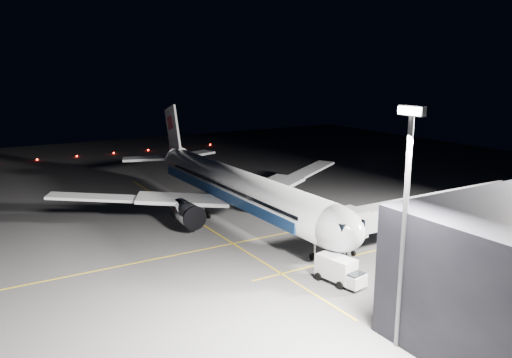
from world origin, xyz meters
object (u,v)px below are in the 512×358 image
at_px(service_truck, 340,270).
at_px(airliner, 233,186).
at_px(floodlight_mast_south, 405,208).
at_px(safety_cone_b, 281,206).
at_px(safety_cone_c, 294,216).
at_px(safety_cone_a, 264,216).
at_px(jet_bridge, 425,207).
at_px(baggage_tug, 255,193).

bearing_deg(service_truck, airliner, 165.93).
xyz_separation_m(airliner, service_truck, (28.61, -1.90, -3.57)).
distance_m(airliner, floodlight_mast_south, 42.13).
distance_m(service_truck, safety_cone_b, 31.42).
bearing_deg(airliner, safety_cone_b, 93.34).
bearing_deg(safety_cone_c, safety_cone_a, -118.53).
xyz_separation_m(airliner, jet_bridge, (23.08, 18.06, -0.58)).
bearing_deg(safety_cone_c, service_truck, -23.43).
height_order(service_truck, safety_cone_a, service_truck).
xyz_separation_m(jet_bridge, safety_cone_a, (-20.00, -14.06, -4.25)).
distance_m(airliner, baggage_tug, 14.34).
relative_size(airliner, safety_cone_c, 116.01).
bearing_deg(airliner, jet_bridge, 38.04).
bearing_deg(baggage_tug, safety_cone_b, -7.05).
distance_m(baggage_tug, safety_cone_a, 13.86).
bearing_deg(jet_bridge, safety_cone_a, -144.91).
relative_size(baggage_tug, safety_cone_c, 4.63).
relative_size(service_truck, safety_cone_b, 10.77).
distance_m(jet_bridge, service_truck, 20.93).
bearing_deg(safety_cone_b, airliner, -86.66).
bearing_deg(floodlight_mast_south, safety_cone_a, 165.24).
relative_size(airliner, safety_cone_a, 93.71).
bearing_deg(safety_cone_a, jet_bridge, 35.09).
height_order(jet_bridge, baggage_tug, jet_bridge).
height_order(floodlight_mast_south, service_truck, floodlight_mast_south).
xyz_separation_m(baggage_tug, safety_cone_a, (12.59, -5.78, -0.43)).
bearing_deg(baggage_tug, airliner, -52.30).
bearing_deg(service_truck, floodlight_mast_south, -28.52).
bearing_deg(baggage_tug, floodlight_mast_south, -23.86).
bearing_deg(safety_cone_a, safety_cone_c, 61.47).
bearing_deg(safety_cone_a, service_truck, -13.01).
distance_m(safety_cone_b, safety_cone_c, 6.10).
distance_m(floodlight_mast_south, safety_cone_c, 40.31).
bearing_deg(baggage_tug, safety_cone_c, -12.67).
bearing_deg(airliner, safety_cone_c, 56.84).
relative_size(baggage_tug, safety_cone_a, 3.74).
xyz_separation_m(safety_cone_a, safety_cone_c, (2.27, 4.18, -0.06)).
distance_m(airliner, safety_cone_c, 10.93).
distance_m(baggage_tug, safety_cone_b, 8.97).
height_order(safety_cone_a, safety_cone_c, safety_cone_a).
height_order(baggage_tug, safety_cone_c, baggage_tug).
relative_size(jet_bridge, safety_cone_c, 64.91).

